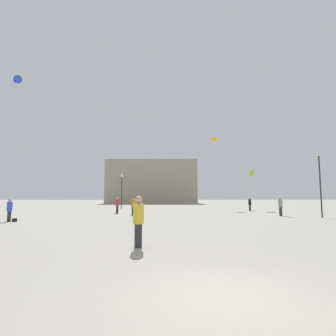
{
  "coord_description": "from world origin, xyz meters",
  "views": [
    {
      "loc": [
        -1.37,
        -4.87,
        1.79
      ],
      "look_at": [
        0.0,
        16.55,
        4.07
      ],
      "focal_mm": 28.99,
      "sensor_mm": 36.0,
      "label": 1
    }
  ],
  "objects_px": {
    "person_in_blue": "(9,209)",
    "person_in_yellow": "(138,219)",
    "person_in_red": "(117,204)",
    "building_left_hall": "(152,182)",
    "kite_amber_diamond": "(214,140)",
    "kite_cobalt_diamond": "(17,82)",
    "lamppost_west": "(320,174)",
    "handbag_beside_flyer": "(15,220)",
    "kite_lime_delta": "(252,173)",
    "person_in_black": "(250,204)",
    "person_in_grey": "(280,206)",
    "lamppost_east": "(122,186)",
    "person_in_teal": "(139,207)",
    "person_in_orange": "(133,206)"
  },
  "relations": [
    {
      "from": "person_in_blue",
      "to": "person_in_yellow",
      "type": "distance_m",
      "value": 14.22
    },
    {
      "from": "person_in_red",
      "to": "building_left_hall",
      "type": "xyz_separation_m",
      "value": [
        3.95,
        46.72,
        4.96
      ]
    },
    {
      "from": "person_in_yellow",
      "to": "kite_amber_diamond",
      "type": "distance_m",
      "value": 35.02
    },
    {
      "from": "kite_cobalt_diamond",
      "to": "lamppost_west",
      "type": "xyz_separation_m",
      "value": [
        27.64,
        -2.96,
        -8.97
      ]
    },
    {
      "from": "person_in_red",
      "to": "handbag_beside_flyer",
      "type": "distance_m",
      "value": 11.21
    },
    {
      "from": "kite_amber_diamond",
      "to": "kite_lime_delta",
      "type": "distance_m",
      "value": 8.92
    },
    {
      "from": "person_in_black",
      "to": "kite_amber_diamond",
      "type": "relative_size",
      "value": 0.17
    },
    {
      "from": "kite_cobalt_diamond",
      "to": "lamppost_west",
      "type": "bearing_deg",
      "value": -6.12
    },
    {
      "from": "person_in_grey",
      "to": "kite_lime_delta",
      "type": "relative_size",
      "value": 0.42
    },
    {
      "from": "person_in_black",
      "to": "kite_amber_diamond",
      "type": "height_order",
      "value": "kite_amber_diamond"
    },
    {
      "from": "person_in_grey",
      "to": "handbag_beside_flyer",
      "type": "distance_m",
      "value": 22.27
    },
    {
      "from": "person_in_grey",
      "to": "person_in_red",
      "type": "xyz_separation_m",
      "value": [
        -15.66,
        5.02,
        -0.01
      ]
    },
    {
      "from": "person_in_blue",
      "to": "kite_amber_diamond",
      "type": "xyz_separation_m",
      "value": [
        20.2,
        21.5,
        9.9
      ]
    },
    {
      "from": "person_in_black",
      "to": "kite_lime_delta",
      "type": "bearing_deg",
      "value": 66.5
    },
    {
      "from": "person_in_black",
      "to": "building_left_hall",
      "type": "distance_m",
      "value": 44.61
    },
    {
      "from": "person_in_black",
      "to": "kite_lime_delta",
      "type": "height_order",
      "value": "kite_lime_delta"
    },
    {
      "from": "person_in_grey",
      "to": "lamppost_east",
      "type": "bearing_deg",
      "value": -43.22
    },
    {
      "from": "person_in_black",
      "to": "kite_cobalt_diamond",
      "type": "relative_size",
      "value": 0.14
    },
    {
      "from": "kite_cobalt_diamond",
      "to": "kite_lime_delta",
      "type": "distance_m",
      "value": 29.64
    },
    {
      "from": "kite_cobalt_diamond",
      "to": "building_left_hall",
      "type": "distance_m",
      "value": 52.83
    },
    {
      "from": "person_in_red",
      "to": "person_in_black",
      "type": "bearing_deg",
      "value": 22.45
    },
    {
      "from": "person_in_blue",
      "to": "person_in_teal",
      "type": "xyz_separation_m",
      "value": [
        9.23,
        -0.13,
        0.09
      ]
    },
    {
      "from": "person_in_grey",
      "to": "person_in_black",
      "type": "distance_m",
      "value": 9.14
    },
    {
      "from": "kite_amber_diamond",
      "to": "person_in_orange",
      "type": "bearing_deg",
      "value": -128.82
    },
    {
      "from": "person_in_yellow",
      "to": "person_in_red",
      "type": "height_order",
      "value": "person_in_yellow"
    },
    {
      "from": "person_in_orange",
      "to": "kite_cobalt_diamond",
      "type": "xyz_separation_m",
      "value": [
        -11.09,
        -1.35,
        11.84
      ]
    },
    {
      "from": "person_in_grey",
      "to": "lamppost_west",
      "type": "relative_size",
      "value": 0.31
    },
    {
      "from": "person_in_orange",
      "to": "kite_amber_diamond",
      "type": "xyz_separation_m",
      "value": [
        11.83,
        14.71,
        9.91
      ]
    },
    {
      "from": "kite_amber_diamond",
      "to": "person_in_teal",
      "type": "bearing_deg",
      "value": -116.89
    },
    {
      "from": "building_left_hall",
      "to": "lamppost_east",
      "type": "bearing_deg",
      "value": -98.26
    },
    {
      "from": "person_in_yellow",
      "to": "lamppost_east",
      "type": "bearing_deg",
      "value": 119.89
    },
    {
      "from": "person_in_grey",
      "to": "person_in_black",
      "type": "bearing_deg",
      "value": -88.81
    },
    {
      "from": "kite_cobalt_diamond",
      "to": "person_in_red",
      "type": "bearing_deg",
      "value": 23.27
    },
    {
      "from": "person_in_yellow",
      "to": "kite_lime_delta",
      "type": "height_order",
      "value": "kite_lime_delta"
    },
    {
      "from": "person_in_black",
      "to": "kite_lime_delta",
      "type": "xyz_separation_m",
      "value": [
        1.26,
        2.34,
        4.08
      ]
    },
    {
      "from": "person_in_blue",
      "to": "person_in_yellow",
      "type": "height_order",
      "value": "person_in_yellow"
    },
    {
      "from": "person_in_black",
      "to": "lamppost_east",
      "type": "bearing_deg",
      "value": 157.17
    },
    {
      "from": "person_in_grey",
      "to": "person_in_orange",
      "type": "relative_size",
      "value": 1.07
    },
    {
      "from": "person_in_grey",
      "to": "kite_amber_diamond",
      "type": "distance_m",
      "value": 19.84
    },
    {
      "from": "person_in_yellow",
      "to": "lamppost_west",
      "type": "bearing_deg",
      "value": 63.04
    },
    {
      "from": "person_in_blue",
      "to": "kite_lime_delta",
      "type": "distance_m",
      "value": 29.0
    },
    {
      "from": "person_in_teal",
      "to": "person_in_black",
      "type": "bearing_deg",
      "value": 7.77
    },
    {
      "from": "kite_lime_delta",
      "to": "building_left_hall",
      "type": "bearing_deg",
      "value": 108.47
    },
    {
      "from": "person_in_blue",
      "to": "kite_lime_delta",
      "type": "relative_size",
      "value": 0.4
    },
    {
      "from": "person_in_grey",
      "to": "person_in_yellow",
      "type": "height_order",
      "value": "person_in_yellow"
    },
    {
      "from": "lamppost_west",
      "to": "person_in_grey",
      "type": "bearing_deg",
      "value": 145.1
    },
    {
      "from": "kite_lime_delta",
      "to": "person_in_orange",
      "type": "bearing_deg",
      "value": -149.76
    },
    {
      "from": "building_left_hall",
      "to": "lamppost_east",
      "type": "xyz_separation_m",
      "value": [
        -4.89,
        -33.68,
        -2.44
      ]
    },
    {
      "from": "person_in_black",
      "to": "kite_cobalt_diamond",
      "type": "bearing_deg",
      "value": -157.54
    },
    {
      "from": "kite_amber_diamond",
      "to": "handbag_beside_flyer",
      "type": "distance_m",
      "value": 31.09
    }
  ]
}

